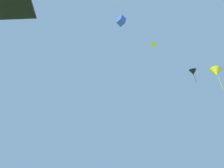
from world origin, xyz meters
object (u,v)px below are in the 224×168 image
(distant_kite_blue_far_center, at_px, (121,21))
(distant_kite_black_low_right, at_px, (193,72))
(distant_kite_yellow_overhead_distant, at_px, (216,72))
(distant_kite_yellow_high_left, at_px, (154,44))

(distant_kite_blue_far_center, distance_m, distant_kite_black_low_right, 13.70)
(distant_kite_black_low_right, bearing_deg, distant_kite_blue_far_center, -111.79)
(distant_kite_black_low_right, bearing_deg, distant_kite_yellow_overhead_distant, -52.90)
(distant_kite_yellow_overhead_distant, xyz_separation_m, distant_kite_black_low_right, (-2.61, 3.45, 3.22))
(distant_kite_blue_far_center, relative_size, distant_kite_black_low_right, 0.53)
(distant_kite_yellow_high_left, relative_size, distant_kite_yellow_overhead_distant, 0.31)
(distant_kite_yellow_high_left, bearing_deg, distant_kite_black_low_right, 65.96)
(distant_kite_yellow_high_left, distance_m, distant_kite_blue_far_center, 5.79)
(distant_kite_blue_far_center, bearing_deg, distant_kite_yellow_overhead_distant, 50.06)
(distant_kite_yellow_high_left, relative_size, distant_kite_black_low_right, 0.37)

